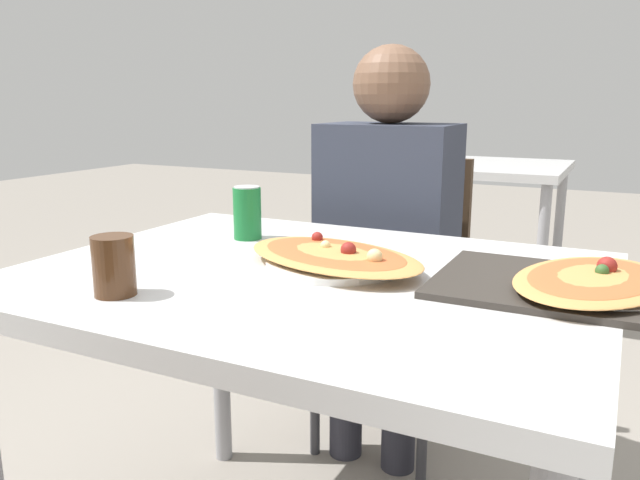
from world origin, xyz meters
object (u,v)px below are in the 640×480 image
object	(u,v)px
chair_far_seated	(398,287)
pizza_second	(593,282)
pizza_main	(334,257)
soda_can	(247,213)
person_seated	(386,224)
drink_glass	(114,266)
dining_table	(310,310)

from	to	relation	value
chair_far_seated	pizza_second	xyz separation A→B (m)	(0.58, -0.67, 0.27)
pizza_main	soda_can	xyz separation A→B (m)	(-0.29, 0.14, 0.04)
chair_far_seated	soda_can	size ratio (longest dim) A/B	7.15
chair_far_seated	person_seated	world-z (taller)	person_seated
drink_glass	pizza_second	world-z (taller)	drink_glass
drink_glass	dining_table	bearing A→B (deg)	51.31
dining_table	pizza_main	size ratio (longest dim) A/B	2.38
pizza_main	dining_table	bearing A→B (deg)	-123.70
pizza_main	pizza_second	distance (m)	0.47
dining_table	pizza_second	bearing A→B (deg)	9.98
soda_can	pizza_second	bearing A→B (deg)	-7.48
person_seated	drink_glass	world-z (taller)	person_seated
pizza_main	pizza_second	bearing A→B (deg)	5.29
soda_can	pizza_main	bearing A→B (deg)	-25.97
pizza_second	drink_glass	bearing A→B (deg)	-152.93
dining_table	drink_glass	world-z (taller)	drink_glass
pizza_main	soda_can	world-z (taller)	soda_can
person_seated	pizza_main	size ratio (longest dim) A/B	2.65
person_seated	drink_glass	bearing A→B (deg)	81.37
chair_far_seated	soda_can	bearing A→B (deg)	72.60
pizza_second	pizza_main	bearing A→B (deg)	-174.71
pizza_main	soda_can	distance (m)	0.33
person_seated	pizza_main	bearing A→B (deg)	100.78
drink_glass	pizza_main	bearing A→B (deg)	51.95
chair_far_seated	drink_glass	bearing A→B (deg)	82.32
dining_table	person_seated	bearing A→B (deg)	97.50
soda_can	pizza_second	world-z (taller)	soda_can
dining_table	chair_far_seated	xyz separation A→B (m)	(-0.09, 0.76, -0.17)
chair_far_seated	person_seated	distance (m)	0.25
dining_table	drink_glass	bearing A→B (deg)	-128.69
soda_can	drink_glass	size ratio (longest dim) A/B	1.22
pizza_main	drink_glass	world-z (taller)	drink_glass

